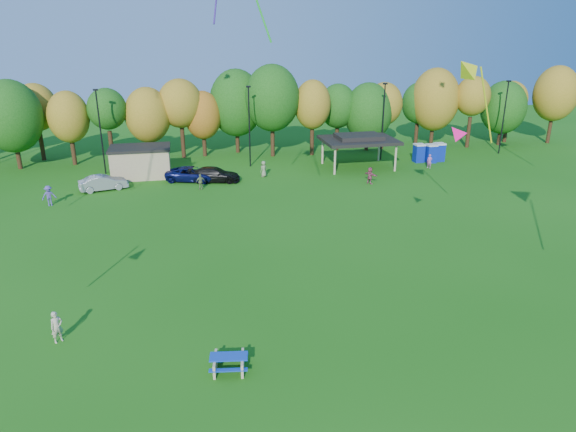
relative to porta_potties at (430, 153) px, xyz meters
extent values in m
plane|color=#19600F|center=(-23.25, -37.77, -1.10)|extent=(160.00, 160.00, 0.00)
cylinder|color=black|center=(-47.00, 6.43, 0.68)|extent=(0.50, 0.50, 3.56)
ellipsoid|color=#144C0F|center=(-47.00, 6.43, 4.84)|extent=(6.62, 6.62, 8.00)
cylinder|color=black|center=(-45.37, 10.48, 0.80)|extent=(0.50, 0.50, 3.79)
ellipsoid|color=olive|center=(-45.37, 10.48, 5.22)|extent=(4.94, 4.94, 5.58)
cylinder|color=black|center=(-41.26, 7.24, 0.57)|extent=(0.50, 0.50, 3.34)
ellipsoid|color=olive|center=(-41.26, 7.24, 4.47)|extent=(4.61, 4.61, 5.88)
cylinder|color=black|center=(-36.97, 7.08, 0.81)|extent=(0.50, 0.50, 3.82)
ellipsoid|color=#144C0F|center=(-36.97, 7.08, 5.26)|extent=(4.43, 4.43, 4.73)
cylinder|color=black|center=(-32.55, 7.73, 0.53)|extent=(0.50, 0.50, 3.25)
ellipsoid|color=olive|center=(-32.55, 7.73, 4.32)|extent=(5.33, 5.33, 6.53)
cylinder|color=black|center=(-28.70, 8.30, 0.88)|extent=(0.50, 0.50, 3.96)
ellipsoid|color=olive|center=(-28.70, 8.30, 5.51)|extent=(5.31, 5.31, 5.82)
cylinder|color=black|center=(-26.09, 8.57, 0.43)|extent=(0.50, 0.50, 3.05)
ellipsoid|color=#995914|center=(-26.09, 8.57, 3.98)|extent=(4.54, 4.54, 5.87)
cylinder|color=black|center=(-21.83, 9.76, 0.79)|extent=(0.50, 0.50, 3.77)
ellipsoid|color=#144C0F|center=(-21.83, 9.76, 5.19)|extent=(6.69, 6.69, 8.35)
cylinder|color=black|center=(-17.79, 6.77, 1.04)|extent=(0.50, 0.50, 4.28)
ellipsoid|color=#144C0F|center=(-17.79, 6.77, 6.04)|extent=(6.64, 6.64, 8.01)
cylinder|color=black|center=(-12.83, 6.44, 0.78)|extent=(0.50, 0.50, 3.76)
ellipsoid|color=olive|center=(-12.83, 6.44, 5.17)|extent=(4.49, 4.49, 6.02)
cylinder|color=black|center=(-8.96, 8.48, 0.62)|extent=(0.50, 0.50, 3.43)
ellipsoid|color=#144C0F|center=(-8.96, 8.48, 4.62)|extent=(4.77, 4.77, 5.63)
cylinder|color=black|center=(-5.13, 7.63, 0.38)|extent=(0.50, 0.50, 2.95)
ellipsoid|color=#144C0F|center=(-5.13, 7.63, 3.83)|extent=(6.14, 6.14, 7.54)
cylinder|color=black|center=(-2.86, 8.09, 0.66)|extent=(0.50, 0.50, 3.52)
ellipsoid|color=olive|center=(-2.86, 8.09, 4.77)|extent=(4.78, 4.78, 5.53)
cylinder|color=black|center=(2.81, 9.75, 0.60)|extent=(0.50, 0.50, 3.39)
ellipsoid|color=#144C0F|center=(2.81, 9.75, 4.55)|extent=(4.54, 4.54, 5.46)
cylinder|color=black|center=(4.46, 8.46, 0.76)|extent=(0.50, 0.50, 3.72)
ellipsoid|color=olive|center=(4.46, 8.46, 5.10)|extent=(6.32, 6.32, 8.24)
cylinder|color=black|center=(8.74, 6.50, 0.93)|extent=(0.50, 0.50, 4.06)
ellipsoid|color=olive|center=(8.74, 6.50, 5.67)|extent=(4.50, 4.50, 5.13)
cylinder|color=black|center=(13.83, 7.04, 0.43)|extent=(0.50, 0.50, 3.05)
ellipsoid|color=#144C0F|center=(13.83, 7.04, 3.99)|extent=(5.97, 5.97, 7.05)
cylinder|color=black|center=(15.74, 8.58, 0.68)|extent=(0.50, 0.50, 3.55)
ellipsoid|color=olive|center=(15.74, 8.58, 4.83)|extent=(4.60, 4.60, 4.99)
cylinder|color=black|center=(21.26, 6.74, 0.94)|extent=(0.50, 0.50, 4.07)
ellipsoid|color=olive|center=(21.26, 6.74, 5.68)|extent=(5.83, 5.83, 7.42)
cylinder|color=black|center=(-37.25, 2.23, 3.40)|extent=(0.16, 0.16, 9.00)
cube|color=black|center=(-37.25, 2.23, 7.90)|extent=(0.50, 0.25, 0.18)
cylinder|color=black|center=(-21.25, 2.23, 3.40)|extent=(0.16, 0.16, 9.00)
cube|color=black|center=(-21.25, 2.23, 7.90)|extent=(0.50, 0.25, 0.18)
cylinder|color=black|center=(-5.25, 2.23, 3.40)|extent=(0.16, 0.16, 9.00)
cube|color=black|center=(-5.25, 2.23, 7.90)|extent=(0.50, 0.25, 0.18)
cylinder|color=black|center=(10.75, 2.23, 3.40)|extent=(0.16, 0.16, 9.00)
cube|color=black|center=(10.75, 2.23, 7.90)|extent=(0.50, 0.25, 0.18)
cube|color=tan|center=(-33.25, 0.23, 0.40)|extent=(6.00, 4.00, 3.00)
cube|color=black|center=(-33.25, 0.23, 2.03)|extent=(6.30, 4.30, 0.25)
cylinder|color=tan|center=(-12.75, -3.27, 0.40)|extent=(0.24, 0.24, 3.00)
cylinder|color=tan|center=(-5.75, -3.27, 0.40)|extent=(0.24, 0.24, 3.00)
cylinder|color=tan|center=(-12.75, 1.73, 0.40)|extent=(0.24, 0.24, 3.00)
cylinder|color=tan|center=(-5.75, 1.73, 0.40)|extent=(0.24, 0.24, 3.00)
cube|color=black|center=(-9.25, -0.77, 2.05)|extent=(8.20, 6.20, 0.35)
cube|color=black|center=(-9.25, -0.77, 2.45)|extent=(5.00, 3.50, 0.45)
cube|color=#0C249C|center=(-1.30, 0.18, -0.10)|extent=(1.10, 1.10, 2.00)
cube|color=silver|center=(-1.30, 0.18, 0.99)|extent=(1.15, 1.15, 0.18)
cube|color=#0C249C|center=(0.00, -0.32, -0.10)|extent=(1.10, 1.10, 2.00)
cube|color=silver|center=(0.00, -0.32, 0.99)|extent=(1.15, 1.15, 0.18)
cube|color=#0C249C|center=(1.30, 0.15, -0.10)|extent=(1.10, 1.10, 2.00)
cube|color=silver|center=(1.30, 0.15, 0.99)|extent=(1.15, 1.15, 0.18)
cube|color=tan|center=(-28.04, -35.15, -0.75)|extent=(0.32, 1.40, 0.69)
cube|color=tan|center=(-26.80, -35.34, -0.75)|extent=(0.32, 1.40, 0.69)
cube|color=#143EB0|center=(-27.42, -35.24, -0.38)|extent=(1.82, 0.97, 0.06)
cube|color=#143EB0|center=(-27.51, -35.83, -0.67)|extent=(1.75, 0.50, 0.05)
cube|color=#143EB0|center=(-27.33, -34.65, -0.67)|extent=(1.75, 0.50, 0.05)
imported|color=#BEAB8F|center=(-35.59, -31.19, -0.25)|extent=(0.73, 0.69, 1.69)
imported|color=gray|center=(-36.64, -4.23, -0.35)|extent=(4.81, 2.73, 1.50)
imported|color=#0C1149|center=(-28.08, -2.67, -0.36)|extent=(5.78, 3.88, 1.47)
imported|color=black|center=(-25.74, -3.41, -0.34)|extent=(5.57, 3.26, 1.51)
imported|color=olive|center=(-27.30, -6.01, -0.30)|extent=(1.00, 0.59, 1.59)
imported|color=#7C865C|center=(-20.46, -2.60, -0.23)|extent=(1.00, 0.97, 1.73)
imported|color=#A94662|center=(-10.26, -7.44, -0.23)|extent=(1.23, 1.65, 1.73)
imported|color=#BC589C|center=(-1.39, -2.81, -0.30)|extent=(0.69, 0.68, 1.60)
imported|color=#524495|center=(-40.77, -8.23, -0.17)|extent=(1.36, 1.07, 1.85)
cone|color=#F20D6C|center=(-14.32, -30.21, 8.50)|extent=(1.45, 1.46, 1.18)
cone|color=#C5CE15|center=(-11.86, -26.24, 11.57)|extent=(2.11, 1.78, 1.85)
cylinder|color=#C5CE15|center=(-10.40, -26.60, 9.32)|extent=(1.77, 0.53, 4.73)
camera|label=1|loc=(-28.83, -55.25, 13.64)|focal=32.00mm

